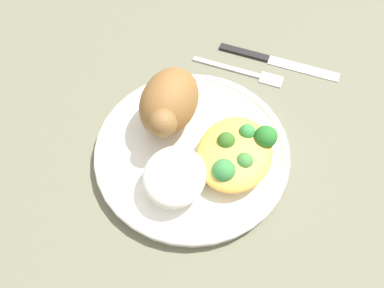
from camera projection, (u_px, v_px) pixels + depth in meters
ground_plane at (192, 156)px, 0.54m from camera, size 2.00×2.00×0.00m
plate at (192, 152)px, 0.53m from camera, size 0.26×0.26×0.02m
roasted_chicken at (169, 103)px, 0.51m from camera, size 0.11×0.07×0.07m
rice_pile at (176, 177)px, 0.48m from camera, size 0.08×0.08×0.04m
mac_cheese_with_broccoli at (236, 153)px, 0.50m from camera, size 0.11×0.09×0.04m
fork at (243, 71)px, 0.61m from camera, size 0.02×0.14×0.01m
knife at (268, 58)px, 0.63m from camera, size 0.02×0.19×0.01m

